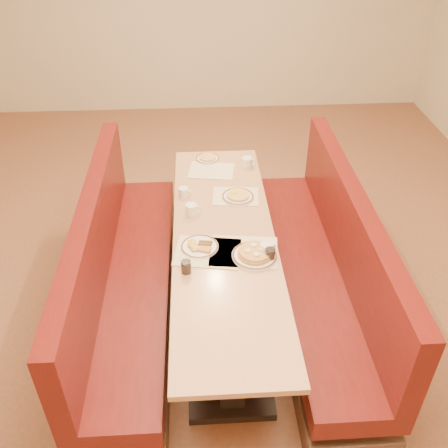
{
  "coord_description": "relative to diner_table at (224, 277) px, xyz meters",
  "views": [
    {
      "loc": [
        -0.16,
        -2.71,
        2.84
      ],
      "look_at": [
        0.0,
        0.01,
        0.85
      ],
      "focal_mm": 40.0,
      "sensor_mm": 36.0,
      "label": 1
    }
  ],
  "objects": [
    {
      "name": "placemat_far_right",
      "position": [
        0.12,
        0.5,
        0.38
      ],
      "size": [
        0.37,
        0.29,
        0.0
      ],
      "primitive_type": "cube",
      "rotation": [
        0.0,
        0.0,
        -0.09
      ],
      "color": "beige",
      "rests_on": "diner_table"
    },
    {
      "name": "pancake_plate",
      "position": [
        0.19,
        -0.23,
        0.4
      ],
      "size": [
        0.3,
        0.3,
        0.07
      ],
      "rotation": [
        0.0,
        0.0,
        -0.37
      ],
      "color": "white",
      "rests_on": "diner_table"
    },
    {
      "name": "placemat_far_left",
      "position": [
        -0.05,
        0.91,
        0.38
      ],
      "size": [
        0.41,
        0.33,
        0.0
      ],
      "primitive_type": "cube",
      "rotation": [
        0.0,
        0.0,
        -0.16
      ],
      "color": "beige",
      "rests_on": "diner_table"
    },
    {
      "name": "eggs_plate",
      "position": [
        -0.17,
        -0.11,
        0.39
      ],
      "size": [
        0.25,
        0.25,
        0.05
      ],
      "rotation": [
        0.0,
        0.0,
        -0.31
      ],
      "color": "white",
      "rests_on": "diner_table"
    },
    {
      "name": "soda_tumbler_near",
      "position": [
        -0.26,
        -0.35,
        0.42
      ],
      "size": [
        0.06,
        0.06,
        0.09
      ],
      "color": "black",
      "rests_on": "diner_table"
    },
    {
      "name": "room_envelope",
      "position": [
        0.0,
        0.0,
        1.56
      ],
      "size": [
        6.04,
        8.04,
        2.82
      ],
      "color": "beige",
      "rests_on": "ground"
    },
    {
      "name": "coffee_mug_a",
      "position": [
        0.27,
        -0.2,
        0.42
      ],
      "size": [
        0.11,
        0.08,
        0.08
      ],
      "rotation": [
        0.0,
        0.0,
        0.33
      ],
      "color": "white",
      "rests_on": "diner_table"
    },
    {
      "name": "diner_table",
      "position": [
        0.0,
        0.0,
        0.0
      ],
      "size": [
        0.7,
        2.5,
        0.75
      ],
      "color": "black",
      "rests_on": "ground"
    },
    {
      "name": "soda_tumbler_mid",
      "position": [
        0.28,
        -0.26,
        0.42
      ],
      "size": [
        0.06,
        0.06,
        0.09
      ],
      "color": "black",
      "rests_on": "diner_table"
    },
    {
      "name": "placemat_near_left",
      "position": [
        -0.12,
        -0.16,
        0.38
      ],
      "size": [
        0.47,
        0.39,
        0.0
      ],
      "primitive_type": "cube",
      "rotation": [
        0.0,
        0.0,
        -0.17
      ],
      "color": "beige",
      "rests_on": "diner_table"
    },
    {
      "name": "ground",
      "position": [
        0.0,
        0.0,
        -0.37
      ],
      "size": [
        8.0,
        8.0,
        0.0
      ],
      "primitive_type": "plane",
      "color": "#9E6647",
      "rests_on": "ground"
    },
    {
      "name": "booth_left",
      "position": [
        -0.73,
        0.0,
        -0.01
      ],
      "size": [
        0.55,
        2.5,
        1.05
      ],
      "color": "#4C3326",
      "rests_on": "ground"
    },
    {
      "name": "coffee_mug_c",
      "position": [
        0.25,
        0.95,
        0.42
      ],
      "size": [
        0.12,
        0.09,
        0.09
      ],
      "rotation": [
        0.0,
        0.0,
        -0.04
      ],
      "color": "white",
      "rests_on": "diner_table"
    },
    {
      "name": "booth_right",
      "position": [
        0.73,
        0.0,
        -0.01
      ],
      "size": [
        0.55,
        2.5,
        1.05
      ],
      "color": "#4C3326",
      "rests_on": "ground"
    },
    {
      "name": "coffee_mug_b",
      "position": [
        -0.22,
        0.28,
        0.42
      ],
      "size": [
        0.12,
        0.08,
        0.09
      ],
      "rotation": [
        0.0,
        0.0,
        0.08
      ],
      "color": "white",
      "rests_on": "diner_table"
    },
    {
      "name": "extra_plate_far",
      "position": [
        -0.08,
        1.1,
        0.39
      ],
      "size": [
        0.21,
        0.21,
        0.04
      ],
      "rotation": [
        0.0,
        0.0,
        -0.39
      ],
      "color": "white",
      "rests_on": "diner_table"
    },
    {
      "name": "extra_plate_mid",
      "position": [
        0.13,
        0.48,
        0.39
      ],
      "size": [
        0.25,
        0.25,
        0.05
      ],
      "rotation": [
        0.0,
        0.0,
        -0.13
      ],
      "color": "white",
      "rests_on": "diner_table"
    },
    {
      "name": "placemat_near_right",
      "position": [
        0.12,
        -0.17,
        0.38
      ],
      "size": [
        0.48,
        0.39,
        0.0
      ],
      "primitive_type": "cube",
      "rotation": [
        0.0,
        0.0,
        -0.13
      ],
      "color": "beige",
      "rests_on": "diner_table"
    },
    {
      "name": "coffee_mug_d",
      "position": [
        -0.28,
        0.52,
        0.42
      ],
      "size": [
        0.1,
        0.07,
        0.08
      ],
      "rotation": [
        0.0,
        0.0,
        -0.19
      ],
      "color": "white",
      "rests_on": "diner_table"
    }
  ]
}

